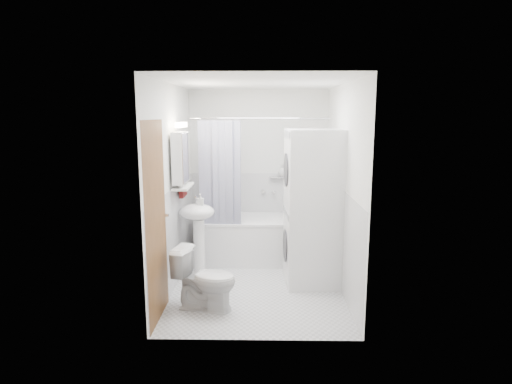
{
  "coord_description": "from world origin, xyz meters",
  "views": [
    {
      "loc": [
        0.07,
        -4.93,
        2.04
      ],
      "look_at": [
        -0.02,
        0.15,
        1.13
      ],
      "focal_mm": 30.0,
      "sensor_mm": 36.0,
      "label": 1
    }
  ],
  "objects_px": {
    "bathtub": "(260,237)",
    "washer_dryer": "(313,208)",
    "sink": "(198,223)",
    "toilet": "(205,279)"
  },
  "relations": [
    {
      "from": "washer_dryer",
      "to": "bathtub",
      "type": "bearing_deg",
      "value": 126.05
    },
    {
      "from": "washer_dryer",
      "to": "sink",
      "type": "bearing_deg",
      "value": 170.92
    },
    {
      "from": "bathtub",
      "to": "washer_dryer",
      "type": "relative_size",
      "value": 0.86
    },
    {
      "from": "sink",
      "to": "washer_dryer",
      "type": "relative_size",
      "value": 0.55
    },
    {
      "from": "bathtub",
      "to": "washer_dryer",
      "type": "height_order",
      "value": "washer_dryer"
    },
    {
      "from": "bathtub",
      "to": "washer_dryer",
      "type": "bearing_deg",
      "value": -50.57
    },
    {
      "from": "sink",
      "to": "toilet",
      "type": "height_order",
      "value": "sink"
    },
    {
      "from": "toilet",
      "to": "bathtub",
      "type": "bearing_deg",
      "value": -7.5
    },
    {
      "from": "sink",
      "to": "washer_dryer",
      "type": "distance_m",
      "value": 1.46
    },
    {
      "from": "sink",
      "to": "washer_dryer",
      "type": "bearing_deg",
      "value": -5.69
    }
  ]
}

